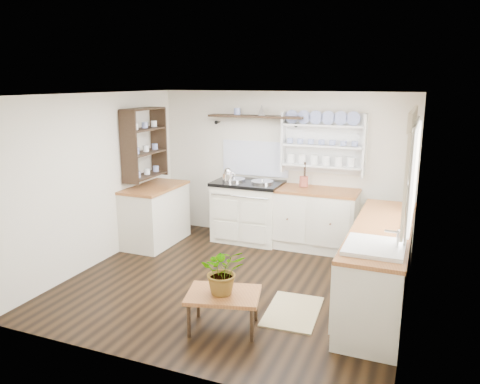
# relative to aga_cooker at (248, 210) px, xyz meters

# --- Properties ---
(floor) EXTENTS (4.00, 3.80, 0.01)m
(floor) POSITION_rel_aga_cooker_xyz_m (0.44, -1.57, -0.48)
(floor) COLOR black
(floor) RESTS_ON ground
(wall_back) EXTENTS (4.00, 0.02, 2.30)m
(wall_back) POSITION_rel_aga_cooker_xyz_m (0.44, 0.33, 0.67)
(wall_back) COLOR beige
(wall_back) RESTS_ON ground
(wall_right) EXTENTS (0.02, 3.80, 2.30)m
(wall_right) POSITION_rel_aga_cooker_xyz_m (2.44, -1.57, 0.67)
(wall_right) COLOR beige
(wall_right) RESTS_ON ground
(wall_left) EXTENTS (0.02, 3.80, 2.30)m
(wall_left) POSITION_rel_aga_cooker_xyz_m (-1.56, -1.57, 0.67)
(wall_left) COLOR beige
(wall_left) RESTS_ON ground
(ceiling) EXTENTS (4.00, 3.80, 0.01)m
(ceiling) POSITION_rel_aga_cooker_xyz_m (0.44, -1.57, 1.82)
(ceiling) COLOR white
(ceiling) RESTS_ON wall_back
(window) EXTENTS (0.08, 1.55, 1.22)m
(window) POSITION_rel_aga_cooker_xyz_m (2.39, -1.42, 1.09)
(window) COLOR white
(window) RESTS_ON wall_right
(aga_cooker) EXTENTS (1.05, 0.73, 0.97)m
(aga_cooker) POSITION_rel_aga_cooker_xyz_m (0.00, 0.00, 0.00)
(aga_cooker) COLOR white
(aga_cooker) RESTS_ON floor
(back_cabinets) EXTENTS (1.27, 0.63, 0.90)m
(back_cabinets) POSITION_rel_aga_cooker_xyz_m (1.04, 0.03, -0.02)
(back_cabinets) COLOR beige
(back_cabinets) RESTS_ON floor
(right_cabinets) EXTENTS (0.62, 2.43, 0.90)m
(right_cabinets) POSITION_rel_aga_cooker_xyz_m (2.14, -1.47, -0.02)
(right_cabinets) COLOR beige
(right_cabinets) RESTS_ON floor
(belfast_sink) EXTENTS (0.55, 0.60, 0.45)m
(belfast_sink) POSITION_rel_aga_cooker_xyz_m (2.14, -2.22, 0.32)
(belfast_sink) COLOR white
(belfast_sink) RESTS_ON right_cabinets
(left_cabinets) EXTENTS (0.62, 1.13, 0.90)m
(left_cabinets) POSITION_rel_aga_cooker_xyz_m (-1.26, -0.67, -0.02)
(left_cabinets) COLOR beige
(left_cabinets) RESTS_ON floor
(plate_rack) EXTENTS (1.20, 0.22, 0.90)m
(plate_rack) POSITION_rel_aga_cooker_xyz_m (1.09, 0.29, 1.08)
(plate_rack) COLOR white
(plate_rack) RESTS_ON wall_back
(high_shelf) EXTENTS (1.50, 0.29, 0.16)m
(high_shelf) POSITION_rel_aga_cooker_xyz_m (0.04, 0.21, 1.43)
(high_shelf) COLOR black
(high_shelf) RESTS_ON wall_back
(left_shelving) EXTENTS (0.28, 0.80, 1.05)m
(left_shelving) POSITION_rel_aga_cooker_xyz_m (-1.40, -0.67, 1.07)
(left_shelving) COLOR black
(left_shelving) RESTS_ON wall_left
(kettle) EXTENTS (0.18, 0.18, 0.22)m
(kettle) POSITION_rel_aga_cooker_xyz_m (-0.28, -0.12, 0.56)
(kettle) COLOR silver
(kettle) RESTS_ON aga_cooker
(utensil_crock) EXTENTS (0.13, 0.13, 0.15)m
(utensil_crock) POSITION_rel_aga_cooker_xyz_m (0.85, 0.11, 0.51)
(utensil_crock) COLOR #AC503F
(utensil_crock) RESTS_ON back_cabinets
(center_table) EXTENTS (0.82, 0.67, 0.39)m
(center_table) POSITION_rel_aga_cooker_xyz_m (0.76, -2.65, -0.13)
(center_table) COLOR brown
(center_table) RESTS_ON floor
(potted_plant) EXTENTS (0.56, 0.54, 0.48)m
(potted_plant) POSITION_rel_aga_cooker_xyz_m (0.76, -2.65, 0.15)
(potted_plant) COLOR #3F7233
(potted_plant) RESTS_ON center_table
(floor_rug) EXTENTS (0.60, 0.88, 0.02)m
(floor_rug) POSITION_rel_aga_cooker_xyz_m (1.32, -2.05, -0.47)
(floor_rug) COLOR #998759
(floor_rug) RESTS_ON floor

